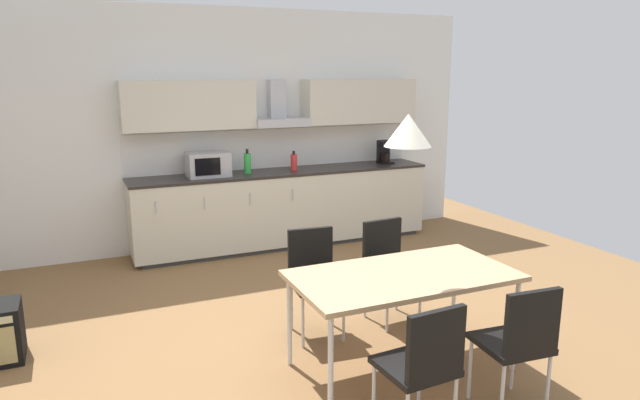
{
  "coord_description": "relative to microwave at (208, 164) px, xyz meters",
  "views": [
    {
      "loc": [
        -1.69,
        -3.89,
        2.14
      ],
      "look_at": [
        0.32,
        0.69,
        1.0
      ],
      "focal_mm": 32.0,
      "sensor_mm": 36.0,
      "label": 1
    }
  ],
  "objects": [
    {
      "name": "chair_near_left",
      "position": [
        0.3,
        -4.02,
        -0.55
      ],
      "size": [
        0.42,
        0.42,
        0.87
      ],
      "color": "black",
      "rests_on": "ground_plane"
    },
    {
      "name": "wall_back",
      "position": [
        0.25,
        0.35,
        0.36
      ],
      "size": [
        6.62,
        0.1,
        2.87
      ],
      "primitive_type": "cube",
      "color": "white",
      "rests_on": "ground_plane"
    },
    {
      "name": "upper_wall_cabinets",
      "position": [
        0.93,
        0.13,
        0.66
      ],
      "size": [
        3.69,
        0.4,
        0.56
      ],
      "color": "beige"
    },
    {
      "name": "bottle_green",
      "position": [
        0.48,
        0.01,
        -0.02
      ],
      "size": [
        0.08,
        0.08,
        0.29
      ],
      "color": "green",
      "rests_on": "kitchen_counter"
    },
    {
      "name": "coffee_maker",
      "position": [
        2.36,
        0.03,
        0.01
      ],
      "size": [
        0.18,
        0.19,
        0.3
      ],
      "color": "black",
      "rests_on": "kitchen_counter"
    },
    {
      "name": "microwave",
      "position": [
        0.0,
        0.0,
        0.0
      ],
      "size": [
        0.48,
        0.35,
        0.28
      ],
      "color": "#ADADB2",
      "rests_on": "kitchen_counter"
    },
    {
      "name": "dining_table",
      "position": [
        0.65,
        -3.22,
        -0.39
      ],
      "size": [
        1.59,
        0.84,
        0.73
      ],
      "color": "tan",
      "rests_on": "ground_plane"
    },
    {
      "name": "ground_plane",
      "position": [
        0.25,
        -2.6,
        -1.09
      ],
      "size": [
        8.27,
        8.72,
        0.02
      ],
      "primitive_type": "cube",
      "color": "brown"
    },
    {
      "name": "pendant_lamp",
      "position": [
        0.65,
        -3.22,
        0.67
      ],
      "size": [
        0.32,
        0.32,
        0.22
      ],
      "primitive_type": "cone",
      "color": "silver"
    },
    {
      "name": "chair_near_right",
      "position": [
        1.0,
        -4.02,
        -0.55
      ],
      "size": [
        0.43,
        0.43,
        0.87
      ],
      "color": "black",
      "rests_on": "ground_plane"
    },
    {
      "name": "chair_far_right",
      "position": [
        1.0,
        -2.42,
        -0.55
      ],
      "size": [
        0.43,
        0.43,
        0.87
      ],
      "color": "black",
      "rests_on": "ground_plane"
    },
    {
      "name": "kitchen_counter",
      "position": [
        0.93,
        0.0,
        -0.61
      ],
      "size": [
        3.71,
        0.63,
        0.94
      ],
      "color": "#333333",
      "rests_on": "ground_plane"
    },
    {
      "name": "bottle_red",
      "position": [
        1.06,
        -0.01,
        -0.04
      ],
      "size": [
        0.08,
        0.08,
        0.24
      ],
      "color": "red",
      "rests_on": "kitchen_counter"
    },
    {
      "name": "backsplash_tile",
      "position": [
        0.93,
        0.29,
        0.1
      ],
      "size": [
        3.69,
        0.02,
        0.49
      ],
      "primitive_type": "cube",
      "color": "silver",
      "rests_on": "kitchen_counter"
    },
    {
      "name": "chair_far_left",
      "position": [
        0.3,
        -2.42,
        -0.55
      ],
      "size": [
        0.44,
        0.44,
        0.87
      ],
      "color": "black",
      "rests_on": "ground_plane"
    }
  ]
}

